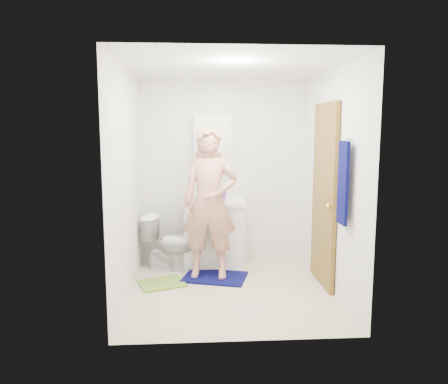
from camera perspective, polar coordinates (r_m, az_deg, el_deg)
The scene contains 22 objects.
floor at distance 4.96m, azimuth 0.87°, elevation -12.70°, with size 2.20×2.40×0.02m, color beige.
ceiling at distance 4.68m, azimuth 0.93°, elevation 16.19°, with size 2.20×2.40×0.02m, color white.
wall_back at distance 5.87m, azimuth -0.03°, elevation 2.72°, with size 2.20×0.02×2.40m, color silver.
wall_front at distance 3.48m, azimuth 2.47°, elevation -1.05°, with size 2.20×0.02×2.40m, color silver.
wall_left at distance 4.71m, azimuth -12.68°, elevation 1.19°, with size 0.02×2.40×2.40m, color silver.
wall_right at distance 4.88m, azimuth 14.00°, elevation 1.38°, with size 0.02×2.40×2.40m, color silver.
vanity_cabinet at distance 5.70m, azimuth -1.36°, elevation -5.60°, with size 0.75×0.55×0.80m, color white.
countertop at distance 5.62m, azimuth -1.37°, elevation -1.38°, with size 0.79×0.59×0.05m, color white.
sink_basin at distance 5.62m, azimuth -1.37°, elevation -1.23°, with size 0.40×0.40×0.03m, color white.
faucet at distance 5.78m, azimuth -1.45°, elevation -0.26°, with size 0.03×0.03×0.12m, color silver.
medicine_cabinet at distance 5.77m, azimuth -1.49°, elevation 6.61°, with size 0.50×0.12×0.70m, color white.
mirror_panel at distance 5.71m, azimuth -1.46°, elevation 6.59°, with size 0.46×0.01×0.66m, color white.
door at distance 5.03m, azimuth 12.93°, elevation -0.40°, with size 0.05×0.80×2.05m, color brown.
door_knob at distance 4.73m, azimuth 13.53°, elevation -1.88°, with size 0.07×0.07×0.07m, color gold.
towel at distance 4.31m, azimuth 15.28°, elevation 1.14°, with size 0.03×0.24×0.80m, color #070946.
towel_hook at distance 4.30m, azimuth 16.00°, elevation 6.70°, with size 0.02×0.02×0.06m, color silver.
toilet at distance 5.59m, azimuth -6.91°, elevation -6.50°, with size 0.39×0.68×0.69m, color white.
bath_mat at distance 5.30m, azimuth -1.20°, elevation -11.05°, with size 0.73×0.52×0.02m, color #070946.
green_rug at distance 5.15m, azimuth -8.11°, elevation -11.73°, with size 0.49×0.42×0.02m, color olive.
soap_dispenser at distance 5.53m, azimuth -4.46°, elevation -0.35°, with size 0.08×0.08×0.18m, color #D56D63.
toothbrush_cup at distance 5.69m, azimuth -0.24°, elevation -0.51°, with size 0.12×0.12×0.09m, color #79408D.
man at distance 5.10m, azimuth -1.88°, elevation -1.45°, with size 0.64×0.42×1.77m, color tan.
Camera 1 is at (-0.37, -4.62, 1.76)m, focal length 35.00 mm.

